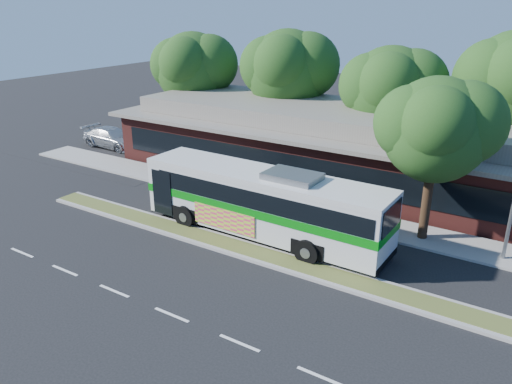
{
  "coord_description": "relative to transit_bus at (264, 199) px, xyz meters",
  "views": [
    {
      "loc": [
        10.88,
        -16.35,
        10.69
      ],
      "look_at": [
        -1.36,
        2.88,
        2.0
      ],
      "focal_mm": 35.0,
      "sensor_mm": 36.0,
      "label": 1
    }
  ],
  "objects": [
    {
      "name": "sidewalk_tree",
      "position": [
        6.97,
        3.86,
        3.54
      ],
      "size": [
        5.29,
        4.75,
        7.76
      ],
      "color": "black",
      "rests_on": "ground"
    },
    {
      "name": "ground",
      "position": [
        0.63,
        -2.45,
        -1.96
      ],
      "size": [
        120.0,
        120.0,
        0.0
      ],
      "primitive_type": "plane",
      "color": "black",
      "rests_on": "ground"
    },
    {
      "name": "sedan",
      "position": [
        -18.37,
        7.19,
        -1.19
      ],
      "size": [
        5.32,
        2.21,
        1.54
      ],
      "primitive_type": "imported",
      "rotation": [
        0.0,
        0.0,
        1.56
      ],
      "color": "#A6A9AD",
      "rests_on": "ground"
    },
    {
      "name": "tree_bg_b",
      "position": [
        -5.94,
        13.69,
        4.19
      ],
      "size": [
        6.69,
        6.0,
        9.0
      ],
      "color": "black",
      "rests_on": "ground"
    },
    {
      "name": "tree_bg_c",
      "position": [
        2.03,
        12.68,
        3.64
      ],
      "size": [
        6.24,
        5.6,
        8.26
      ],
      "color": "black",
      "rests_on": "ground"
    },
    {
      "name": "parking_lot",
      "position": [
        -17.37,
        7.55,
        -1.95
      ],
      "size": [
        14.0,
        12.0,
        0.01
      ],
      "primitive_type": "cube",
      "color": "black",
      "rests_on": "ground"
    },
    {
      "name": "transit_bus",
      "position": [
        0.0,
        0.0,
        0.0
      ],
      "size": [
        12.58,
        3.11,
        3.52
      ],
      "rotation": [
        0.0,
        0.0,
        -0.02
      ],
      "color": "beige",
      "rests_on": "ground"
    },
    {
      "name": "sidewalk",
      "position": [
        0.63,
        3.95,
        -1.9
      ],
      "size": [
        44.0,
        2.6,
        0.12
      ],
      "primitive_type": "cube",
      "color": "gray",
      "rests_on": "ground"
    },
    {
      "name": "plaza_building",
      "position": [
        0.63,
        10.54,
        0.17
      ],
      "size": [
        33.2,
        11.2,
        4.45
      ],
      "color": "#57201B",
      "rests_on": "ground"
    },
    {
      "name": "tree_bg_a",
      "position": [
        -13.96,
        12.69,
        3.91
      ],
      "size": [
        6.47,
        5.8,
        8.63
      ],
      "color": "black",
      "rests_on": "ground"
    },
    {
      "name": "median_strip",
      "position": [
        0.63,
        -1.85,
        -1.88
      ],
      "size": [
        26.0,
        1.1,
        0.15
      ],
      "primitive_type": "cube",
      "color": "brown",
      "rests_on": "ground"
    }
  ]
}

